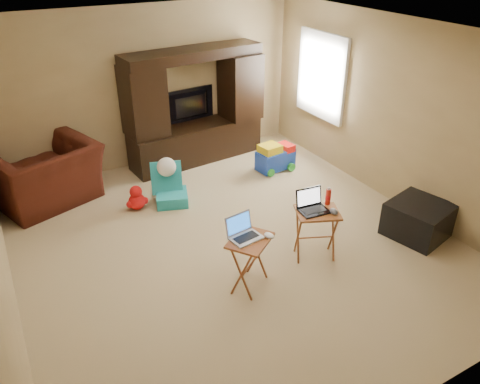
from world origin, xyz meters
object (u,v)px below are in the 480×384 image
push_toy (275,156)px  tray_table_right (316,234)px  entertainment_center (195,107)px  child_rocker (171,185)px  plush_toy (137,197)px  ottoman (418,219)px  mouse_right (334,211)px  television (191,106)px  recliner (45,175)px  tray_table_left (250,263)px  laptop_left (246,229)px  laptop_right (315,202)px  mouse_left (269,236)px  water_bottle (328,197)px

push_toy → tray_table_right: size_ratio=0.99×
entertainment_center → child_rocker: bearing=-133.7°
plush_toy → ottoman: 3.74m
ottoman → child_rocker: bearing=137.1°
plush_toy → mouse_right: bearing=-53.8°
child_rocker → tray_table_right: 2.24m
television → plush_toy: television is taller
recliner → tray_table_left: size_ratio=2.17×
tray_table_left → laptop_left: 0.43m
laptop_right → ottoman: bearing=-4.9°
entertainment_center → television: 0.17m
recliner → plush_toy: 1.33m
tray_table_left → laptop_right: (0.90, 0.10, 0.44)m
tray_table_right → tray_table_left: bearing=-151.7°
mouse_left → tray_table_left: bearing=159.8°
ottoman → water_bottle: (-1.23, 0.34, 0.50)m
tray_table_left → entertainment_center: bearing=39.8°
mouse_left → ottoman: bearing=-2.8°
ottoman → mouse_left: size_ratio=5.50×
child_rocker → mouse_right: mouse_right is taller
television → water_bottle: bearing=88.5°
television → plush_toy: 2.03m
child_rocker → mouse_left: mouse_left is taller
entertainment_center → water_bottle: bearing=-90.6°
tray_table_left → television: bearing=40.6°
ottoman → water_bottle: water_bottle is taller
ottoman → mouse_right: size_ratio=5.38×
television → mouse_right: (0.19, -3.48, -0.24)m
tray_table_right → laptop_right: 0.43m
child_rocker → mouse_left: size_ratio=4.68×
tray_table_left → water_bottle: size_ratio=3.18×
plush_toy → tray_table_right: (1.49, -2.09, 0.13)m
recliner → laptop_left: recliner is taller
plush_toy → ottoman: size_ratio=0.53×
tray_table_right → child_rocker: bearing=139.9°
mouse_left → water_bottle: water_bottle is taller
push_toy → ottoman: push_toy is taller
recliner → entertainment_center: bearing=167.8°
ottoman → mouse_right: mouse_right is taller
television → child_rocker: 1.76m
water_bottle → ottoman: bearing=-15.4°
television → mouse_left: (-0.68, -3.51, -0.25)m
water_bottle → push_toy: bearing=72.4°
television → entertainment_center: bearing=83.9°
plush_toy → ottoman: (2.91, -2.35, 0.04)m
tray_table_right → laptop_left: bearing=-153.6°
mouse_left → laptop_right: bearing=13.8°
tray_table_right → entertainment_center: bearing=114.4°
recliner → ottoman: recliner is taller
entertainment_center → child_rocker: size_ratio=3.89×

